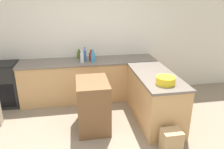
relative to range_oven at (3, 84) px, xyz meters
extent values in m
plane|color=gray|center=(1.81, -1.83, -0.46)|extent=(14.00, 14.00, 0.00)
cube|color=silver|center=(1.81, 0.33, 0.89)|extent=(8.00, 0.06, 2.70)
cube|color=tan|center=(1.81, -0.02, -0.02)|extent=(2.92, 0.65, 0.86)
cube|color=#6B6056|center=(1.81, -0.02, 0.43)|extent=(2.95, 0.68, 0.04)
cube|color=tan|center=(2.94, -1.11, -0.02)|extent=(0.66, 1.53, 0.86)
cube|color=#6B6056|center=(2.94, -1.11, 0.43)|extent=(0.69, 1.56, 0.04)
cube|color=black|center=(0.00, 0.00, 0.00)|extent=(0.67, 0.60, 0.90)
cube|color=black|center=(0.00, -0.30, -0.14)|extent=(0.56, 0.01, 0.51)
cube|color=brown|center=(1.79, -1.20, -0.01)|extent=(0.54, 0.76, 0.89)
cylinder|color=yellow|center=(2.93, -1.56, 0.51)|extent=(0.31, 0.31, 0.12)
cylinder|color=silver|center=(1.68, -0.16, 0.55)|extent=(0.08, 0.08, 0.21)
cylinder|color=silver|center=(1.68, -0.16, 0.69)|extent=(0.04, 0.04, 0.08)
cylinder|color=#475B1E|center=(1.62, 0.16, 0.52)|extent=(0.09, 0.09, 0.15)
cylinder|color=#475B1E|center=(1.62, 0.16, 0.62)|extent=(0.04, 0.04, 0.06)
cylinder|color=#338CBF|center=(1.91, -0.14, 0.54)|extent=(0.09, 0.09, 0.19)
cylinder|color=#338CBF|center=(1.91, -0.14, 0.68)|extent=(0.04, 0.04, 0.07)
cylinder|color=#386BB7|center=(1.75, -0.07, 0.56)|extent=(0.06, 0.06, 0.22)
cylinder|color=#386BB7|center=(1.75, -0.07, 0.71)|extent=(0.03, 0.03, 0.09)
cylinder|color=red|center=(1.87, -0.02, 0.53)|extent=(0.09, 0.09, 0.16)
cylinder|color=red|center=(1.87, -0.02, 0.64)|extent=(0.04, 0.04, 0.06)
cube|color=tan|center=(2.89, -2.05, -0.28)|extent=(0.29, 0.24, 0.36)
camera|label=1|loc=(1.55, -4.59, 1.79)|focal=35.00mm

